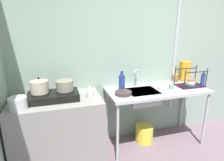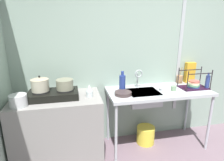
{
  "view_description": "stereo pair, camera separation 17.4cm",
  "coord_description": "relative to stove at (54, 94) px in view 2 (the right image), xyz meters",
  "views": [
    {
      "loc": [
        -1.39,
        -0.66,
        1.69
      ],
      "look_at": [
        -0.74,
        1.52,
        1.02
      ],
      "focal_mm": 30.25,
      "sensor_mm": 36.0,
      "label": 1
    },
    {
      "loc": [
        -1.22,
        -0.7,
        1.69
      ],
      "look_at": [
        -0.74,
        1.52,
        1.02
      ],
      "focal_mm": 30.25,
      "sensor_mm": 36.0,
      "label": 2
    }
  ],
  "objects": [
    {
      "name": "dish_rack",
      "position": [
        1.88,
        -0.02,
        0.0
      ],
      "size": [
        0.38,
        0.24,
        0.27
      ],
      "color": "black",
      "rests_on": "counter_sink"
    },
    {
      "name": "pot_on_right_burner",
      "position": [
        0.14,
        0.0,
        0.12
      ],
      "size": [
        0.2,
        0.2,
        0.12
      ],
      "color": "gray",
      "rests_on": "stove"
    },
    {
      "name": "bucket_on_floor",
      "position": [
        1.24,
        0.06,
        -0.76
      ],
      "size": [
        0.26,
        0.26,
        0.26
      ],
      "primitive_type": "cylinder",
      "color": "yellow",
      "rests_on": "ground"
    },
    {
      "name": "small_bowl_on_drainboard",
      "position": [
        1.44,
        -0.03,
        -0.03
      ],
      "size": [
        0.15,
        0.15,
        0.04
      ],
      "primitive_type": "cylinder",
      "color": "white",
      "rests_on": "counter_sink"
    },
    {
      "name": "wall_back",
      "position": [
        1.46,
        0.35,
        0.44
      ],
      "size": [
        4.8,
        0.1,
        2.66
      ],
      "primitive_type": "cube",
      "color": "#8BA194",
      "rests_on": "ground"
    },
    {
      "name": "bottle_by_rack",
      "position": [
        2.04,
        -0.08,
        0.05
      ],
      "size": [
        0.06,
        0.06,
        0.23
      ],
      "color": "navy",
      "rests_on": "counter_sink"
    },
    {
      "name": "bottle_by_sink",
      "position": [
        0.87,
        0.05,
        0.07
      ],
      "size": [
        0.08,
        0.08,
        0.27
      ],
      "color": "navy",
      "rests_on": "counter_sink"
    },
    {
      "name": "frying_pan",
      "position": [
        0.84,
        -0.08,
        -0.03
      ],
      "size": [
        0.21,
        0.21,
        0.04
      ],
      "primitive_type": "cylinder",
      "color": "#3D302F",
      "rests_on": "counter_sink"
    },
    {
      "name": "cereal_box",
      "position": [
        1.98,
        0.24,
        0.11
      ],
      "size": [
        0.15,
        0.09,
        0.31
      ],
      "primitive_type": "cube",
      "rotation": [
        0.0,
        0.0,
        -0.07
      ],
      "color": "gold",
      "rests_on": "counter_sink"
    },
    {
      "name": "wall_metal_strip",
      "position": [
        1.81,
        0.29,
        0.57
      ],
      "size": [
        0.05,
        0.01,
        2.13
      ],
      "primitive_type": "cube",
      "color": "#ABB0B5"
    },
    {
      "name": "sink_basin",
      "position": [
        1.14,
        -0.02,
        -0.13
      ],
      "size": [
        0.41,
        0.35,
        0.16
      ],
      "primitive_type": "cube",
      "color": "#ABB0B5",
      "rests_on": "counter_sink"
    },
    {
      "name": "counter_sink",
      "position": [
        1.37,
        -0.0,
        -0.11
      ],
      "size": [
        1.39,
        0.6,
        0.84
      ],
      "color": "#ABB0B5",
      "rests_on": "ground"
    },
    {
      "name": "faucet",
      "position": [
        1.12,
        0.15,
        0.13
      ],
      "size": [
        0.11,
        0.07,
        0.26
      ],
      "color": "#ABB0B5",
      "rests_on": "counter_sink"
    },
    {
      "name": "cup_by_rack",
      "position": [
        1.55,
        -0.06,
        -0.02
      ],
      "size": [
        0.07,
        0.07,
        0.06
      ],
      "primitive_type": "cylinder",
      "color": "gray",
      "rests_on": "counter_sink"
    },
    {
      "name": "stove",
      "position": [
        0.0,
        0.0,
        0.0
      ],
      "size": [
        0.58,
        0.32,
        0.1
      ],
      "color": "black",
      "rests_on": "counter_concrete"
    },
    {
      "name": "pot_beside_stove",
      "position": [
        -0.35,
        -0.17,
        0.02
      ],
      "size": [
        0.18,
        0.18,
        0.13
      ],
      "color": "silver",
      "rests_on": "counter_concrete"
    },
    {
      "name": "percolator",
      "position": [
        0.43,
        -0.05,
        0.03
      ],
      "size": [
        0.09,
        0.09,
        0.16
      ],
      "color": "silver",
      "rests_on": "counter_concrete"
    },
    {
      "name": "counter_concrete",
      "position": [
        0.03,
        0.0,
        -0.47
      ],
      "size": [
        1.07,
        0.6,
        0.84
      ],
      "primitive_type": "cube",
      "color": "gray",
      "rests_on": "ground"
    },
    {
      "name": "pot_on_left_burner",
      "position": [
        -0.14,
        0.0,
        0.14
      ],
      "size": [
        0.2,
        0.2,
        0.18
      ],
      "color": "#A8A28C",
      "rests_on": "stove"
    },
    {
      "name": "utensil_jar",
      "position": [
        1.82,
        0.24,
        0.01
      ],
      "size": [
        0.09,
        0.09,
        0.24
      ],
      "color": "#9E734D",
      "rests_on": "counter_sink"
    }
  ]
}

